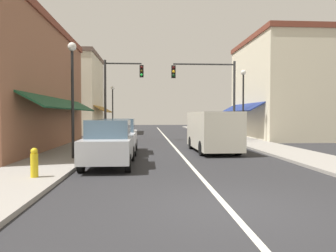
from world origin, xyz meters
TOP-DOWN VIEW (x-y plane):
  - ground_plane at (0.00, 18.00)m, footprint 80.00×80.00m
  - sidewalk_left at (-5.50, 18.00)m, footprint 2.60×56.00m
  - sidewalk_right at (5.50, 18.00)m, footprint 2.60×56.00m
  - lane_center_stripe at (0.00, 18.00)m, footprint 0.14×52.00m
  - storefront_left_block at (-8.87, 12.00)m, footprint 5.45×14.20m
  - storefront_right_block at (9.34, 20.00)m, footprint 6.39×10.20m
  - storefront_far_left at (-9.37, 28.00)m, footprint 6.46×8.20m
  - parked_car_nearest_left at (-3.11, 5.66)m, footprint 1.80×4.11m
  - parked_car_second_left at (-3.09, 9.92)m, footprint 1.81×4.12m
  - van_in_lane at (1.79, 10.15)m, footprint 2.10×5.23m
  - traffic_signal_mast_arm at (3.21, 16.79)m, footprint 4.78×0.50m
  - traffic_signal_left_corner at (-3.89, 17.84)m, footprint 2.98×0.50m
  - street_lamp_left_near at (-4.81, 7.20)m, footprint 0.36×0.36m
  - street_lamp_right_mid at (4.97, 15.17)m, footprint 0.36×0.36m
  - street_lamp_left_far at (-4.97, 24.79)m, footprint 0.36×0.36m
  - fire_hydrant at (-4.99, 3.01)m, footprint 0.22×0.22m

SIDE VIEW (x-z plane):
  - ground_plane at x=0.00m, z-range 0.00..0.00m
  - lane_center_stripe at x=0.00m, z-range 0.00..0.01m
  - sidewalk_left at x=-5.50m, z-range 0.00..0.12m
  - sidewalk_right at x=5.50m, z-range 0.00..0.12m
  - fire_hydrant at x=-4.99m, z-range 0.12..0.99m
  - parked_car_nearest_left at x=-3.11m, z-range -0.01..1.76m
  - parked_car_second_left at x=-3.09m, z-range -0.01..1.76m
  - van_in_lane at x=1.79m, z-range 0.09..2.21m
  - street_lamp_left_far at x=-4.97m, z-range 0.83..5.59m
  - street_lamp_left_near at x=-4.81m, z-range 0.85..5.86m
  - street_lamp_right_mid at x=4.97m, z-range 0.85..5.92m
  - storefront_left_block at x=-8.87m, z-range 0.00..7.21m
  - traffic_signal_left_corner at x=-3.89m, z-range 0.94..7.04m
  - traffic_signal_mast_arm at x=3.21m, z-range 1.06..7.00m
  - storefront_far_left at x=-9.37m, z-range 0.00..8.36m
  - storefront_right_block at x=9.34m, z-range 0.00..8.40m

